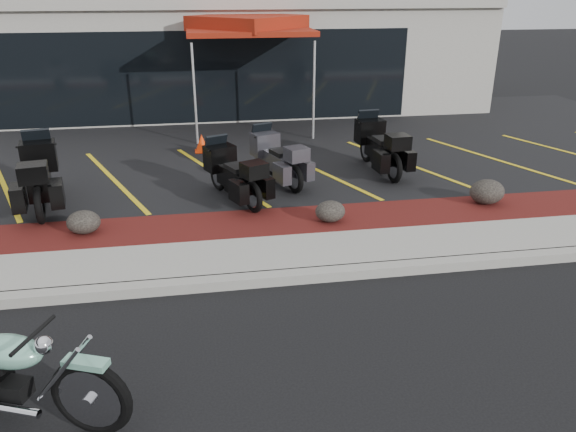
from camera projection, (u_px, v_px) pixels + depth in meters
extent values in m
plane|color=black|center=(240.00, 320.00, 7.24)|extent=(90.00, 90.00, 0.00)
cube|color=gray|center=(234.00, 281.00, 8.03)|extent=(24.00, 0.25, 0.15)
cube|color=gray|center=(231.00, 259.00, 8.67)|extent=(24.00, 1.20, 0.15)
cube|color=#3E100E|center=(226.00, 228.00, 9.76)|extent=(24.00, 1.20, 0.16)
cube|color=black|center=(213.00, 146.00, 14.68)|extent=(26.00, 9.60, 0.15)
cube|color=#9A978B|center=(202.00, 46.00, 19.68)|extent=(18.00, 8.00, 4.00)
cube|color=black|center=(207.00, 77.00, 16.25)|extent=(12.00, 0.06, 2.60)
cube|color=#9A978B|center=(202.00, 0.00, 15.41)|extent=(18.00, 0.30, 0.50)
ellipsoid|color=black|center=(84.00, 222.00, 9.31)|extent=(0.55, 0.46, 0.39)
ellipsoid|color=black|center=(330.00, 211.00, 9.77)|extent=(0.53, 0.44, 0.37)
ellipsoid|color=black|center=(487.00, 192.00, 10.56)|extent=(0.66, 0.55, 0.47)
cone|color=#FB3808|center=(202.00, 143.00, 13.88)|extent=(0.34, 0.34, 0.44)
cylinder|color=silver|center=(185.00, 93.00, 14.40)|extent=(0.06, 0.06, 2.53)
cylinder|color=silver|center=(305.00, 93.00, 14.40)|extent=(0.06, 0.06, 2.53)
cylinder|color=silver|center=(202.00, 75.00, 17.25)|extent=(0.06, 0.06, 2.53)
cylinder|color=silver|center=(302.00, 75.00, 17.24)|extent=(0.06, 0.06, 2.53)
cube|color=maroon|center=(248.00, 30.00, 15.27)|extent=(3.81, 3.81, 0.13)
cube|color=maroon|center=(248.00, 23.00, 15.20)|extent=(3.38, 3.38, 0.39)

